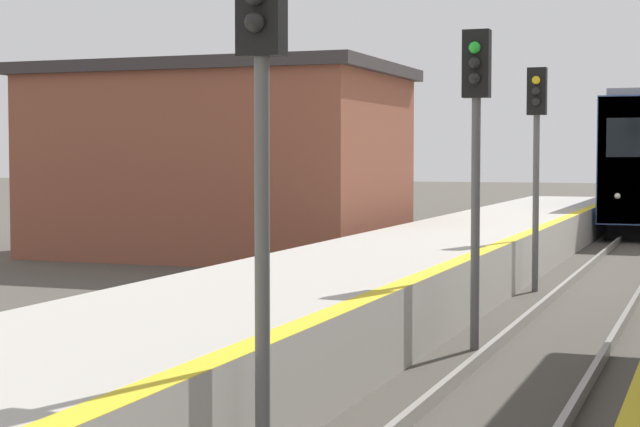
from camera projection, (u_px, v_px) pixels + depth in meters
signal_near at (261, 106)px, 8.28m from camera, size 0.36×0.31×4.29m
signal_mid at (476, 126)px, 14.24m from camera, size 0.36×0.31×4.29m
signal_far at (536, 135)px, 20.38m from camera, size 0.36×0.31×4.29m
station_building at (221, 161)px, 27.99m from camera, size 9.24×6.32×4.93m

